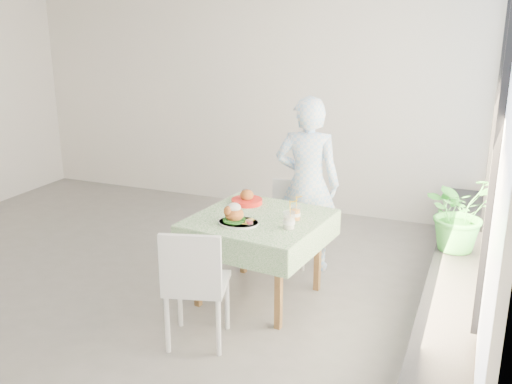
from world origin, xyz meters
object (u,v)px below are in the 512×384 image
at_px(chair_far, 289,238).
at_px(main_dish, 236,217).
at_px(diner, 307,184).
at_px(chair_near, 198,307).
at_px(cafe_table, 259,248).
at_px(juice_cup_orange, 296,213).
at_px(potted_plant, 460,212).

distance_m(chair_far, main_dish, 1.18).
height_order(chair_far, diner, diner).
relative_size(chair_near, diner, 0.55).
bearing_deg(main_dish, chair_far, 84.43).
relative_size(cafe_table, main_dish, 3.43).
relative_size(main_dish, juice_cup_orange, 1.38).
relative_size(diner, potted_plant, 2.57).
height_order(juice_cup_orange, potted_plant, potted_plant).
height_order(cafe_table, diner, diner).
relative_size(juice_cup_orange, potted_plant, 0.38).
height_order(chair_far, chair_near, chair_near).
distance_m(main_dish, potted_plant, 1.82).
xyz_separation_m(chair_near, potted_plant, (1.71, 1.35, 0.54)).
relative_size(diner, main_dish, 4.95).
relative_size(diner, juice_cup_orange, 6.83).
height_order(chair_near, juice_cup_orange, juice_cup_orange).
bearing_deg(chair_near, chair_far, 84.82).
xyz_separation_m(juice_cup_orange, potted_plant, (1.25, 0.47, 0.03)).
height_order(cafe_table, main_dish, main_dish).
distance_m(chair_far, chair_near, 1.65).
bearing_deg(juice_cup_orange, chair_near, -117.92).
xyz_separation_m(chair_near, juice_cup_orange, (0.46, 0.87, 0.51)).
xyz_separation_m(chair_far, chair_near, (-0.15, -1.64, 0.04)).
bearing_deg(diner, chair_near, 68.82).
relative_size(chair_far, juice_cup_orange, 3.30).
height_order(main_dish, juice_cup_orange, juice_cup_orange).
distance_m(chair_near, juice_cup_orange, 1.11).
bearing_deg(potted_plant, juice_cup_orange, -159.26).
bearing_deg(diner, cafe_table, 68.06).
bearing_deg(main_dish, cafe_table, 62.52).
xyz_separation_m(cafe_table, potted_plant, (1.55, 0.52, 0.37)).
bearing_deg(potted_plant, chair_far, 169.27).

